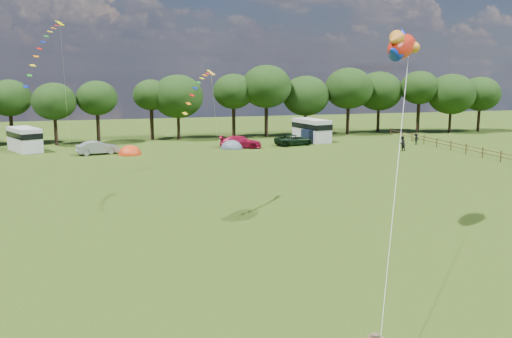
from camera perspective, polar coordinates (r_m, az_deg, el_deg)
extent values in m
plane|color=black|center=(27.04, 4.53, -11.28)|extent=(180.00, 180.00, 0.00)
cylinder|color=black|center=(81.19, -23.24, 3.69)|extent=(0.47, 0.47, 3.90)
ellipsoid|color=black|center=(80.90, -23.44, 6.53)|extent=(5.58, 5.58, 4.74)
cylinder|color=black|center=(77.58, -19.38, 3.55)|extent=(0.44, 0.44, 3.56)
ellipsoid|color=black|center=(77.28, -19.55, 6.39)|extent=(5.56, 5.56, 4.73)
cylinder|color=black|center=(78.31, -15.50, 3.95)|extent=(0.47, 0.47, 3.95)
ellipsoid|color=black|center=(78.01, -15.63, 6.85)|extent=(5.33, 5.33, 4.53)
cylinder|color=black|center=(80.35, -10.37, 4.44)|extent=(0.50, 0.50, 4.33)
ellipsoid|color=black|center=(80.07, -10.46, 7.30)|extent=(4.95, 4.95, 4.21)
cylinder|color=black|center=(80.33, -7.75, 4.14)|extent=(0.43, 0.43, 3.31)
ellipsoid|color=black|center=(80.01, -7.82, 7.20)|extent=(7.03, 7.03, 5.98)
cylinder|color=black|center=(81.90, -2.24, 4.71)|extent=(0.50, 0.50, 4.36)
ellipsoid|color=black|center=(81.61, -2.26, 7.77)|extent=(5.84, 5.84, 4.97)
cylinder|color=black|center=(82.20, 1.03, 4.80)|extent=(0.51, 0.51, 4.55)
ellipsoid|color=black|center=(81.89, 1.04, 8.25)|extent=(7.15, 7.15, 6.08)
cylinder|color=black|center=(84.87, 4.96, 4.47)|extent=(0.42, 0.42, 3.21)
ellipsoid|color=black|center=(84.57, 5.00, 7.30)|extent=(6.90, 6.90, 5.86)
cylinder|color=black|center=(86.66, 9.17, 4.82)|extent=(0.48, 0.48, 4.17)
ellipsoid|color=black|center=(86.37, 9.25, 7.97)|extent=(7.16, 7.16, 6.09)
cylinder|color=black|center=(91.01, 12.11, 4.81)|extent=(0.45, 0.45, 3.66)
ellipsoid|color=black|center=(90.72, 12.22, 7.62)|extent=(7.05, 7.05, 5.99)
cylinder|color=black|center=(91.42, 15.90, 4.98)|extent=(0.52, 0.52, 4.65)
ellipsoid|color=black|center=(91.16, 16.03, 7.83)|extent=(5.96, 5.96, 5.06)
cylinder|color=black|center=(92.91, 18.81, 4.45)|extent=(0.42, 0.42, 3.19)
ellipsoid|color=black|center=(92.62, 18.96, 7.10)|extent=(7.23, 7.23, 6.14)
cylinder|color=black|center=(96.32, 21.36, 4.58)|extent=(0.44, 0.44, 3.52)
ellipsoid|color=black|center=(96.06, 21.52, 7.01)|extent=(6.22, 6.22, 5.28)
cylinder|color=#472D19|center=(65.58, 23.28, 1.16)|extent=(0.12, 0.12, 1.20)
cylinder|color=#472D19|center=(64.38, 24.12, 1.26)|extent=(0.08, 3.00, 0.08)
cylinder|color=#472D19|center=(64.44, 24.10, 0.91)|extent=(0.08, 3.00, 0.08)
cylinder|color=#472D19|center=(67.93, 21.72, 1.55)|extent=(0.12, 0.12, 1.20)
cylinder|color=#472D19|center=(66.70, 22.51, 1.65)|extent=(0.08, 3.00, 0.08)
cylinder|color=#472D19|center=(66.76, 22.48, 1.31)|extent=(0.08, 3.00, 0.08)
cylinder|color=#472D19|center=(70.32, 20.27, 1.91)|extent=(0.12, 0.12, 1.20)
cylinder|color=#472D19|center=(69.08, 21.00, 2.02)|extent=(0.08, 3.00, 0.08)
cylinder|color=#472D19|center=(69.13, 20.98, 1.69)|extent=(0.08, 3.00, 0.08)
cylinder|color=#472D19|center=(72.76, 18.91, 2.24)|extent=(0.12, 0.12, 1.20)
cylinder|color=#472D19|center=(71.49, 19.59, 2.35)|extent=(0.08, 3.00, 0.08)
cylinder|color=#472D19|center=(71.55, 19.57, 2.04)|extent=(0.08, 3.00, 0.08)
cylinder|color=#472D19|center=(75.24, 17.64, 2.55)|extent=(0.12, 0.12, 1.20)
cylinder|color=#472D19|center=(73.96, 18.28, 2.67)|extent=(0.08, 3.00, 0.08)
cylinder|color=#472D19|center=(74.01, 18.26, 2.36)|extent=(0.08, 3.00, 0.08)
cylinder|color=#472D19|center=(77.76, 16.45, 2.84)|extent=(0.12, 0.12, 1.20)
cylinder|color=#472D19|center=(76.46, 17.05, 2.96)|extent=(0.08, 3.00, 0.08)
cylinder|color=#472D19|center=(76.50, 17.03, 2.66)|extent=(0.08, 3.00, 0.08)
cylinder|color=#472D19|center=(80.31, 15.33, 3.11)|extent=(0.12, 0.12, 1.20)
cylinder|color=#472D19|center=(78.99, 15.89, 3.23)|extent=(0.08, 3.00, 0.08)
cylinder|color=#472D19|center=(79.04, 15.88, 2.95)|extent=(0.08, 3.00, 0.08)
cylinder|color=#472D19|center=(82.89, 14.29, 3.37)|extent=(0.12, 0.12, 1.20)
cylinder|color=#472D19|center=(81.56, 14.81, 3.49)|extent=(0.08, 3.00, 0.08)
cylinder|color=#472D19|center=(81.60, 14.80, 3.21)|extent=(0.08, 3.00, 0.08)
cylinder|color=#472D19|center=(85.50, 13.30, 3.61)|extent=(0.12, 0.12, 1.20)
cylinder|color=#472D19|center=(84.15, 13.80, 3.73)|extent=(0.08, 3.00, 0.08)
cylinder|color=#472D19|center=(84.20, 13.79, 3.46)|extent=(0.08, 3.00, 0.08)
imported|color=gray|center=(68.14, -15.57, 2.07)|extent=(4.64, 2.54, 1.55)
imported|color=#A71134|center=(71.03, -1.56, 2.73)|extent=(5.43, 3.61, 1.51)
imported|color=black|center=(73.56, 3.81, 2.92)|extent=(5.45, 3.22, 1.39)
cube|color=silver|center=(73.49, -22.13, 2.75)|extent=(4.54, 6.15, 2.83)
cube|color=black|center=(73.42, -22.16, 3.20)|extent=(4.64, 6.27, 0.67)
cylinder|color=black|center=(71.93, -21.64, 1.83)|extent=(0.85, 0.60, 0.80)
cylinder|color=black|center=(75.30, -22.50, 2.11)|extent=(0.85, 0.60, 0.80)
cube|color=silver|center=(77.84, 5.58, 3.88)|extent=(3.81, 6.41, 3.00)
cube|color=black|center=(77.78, 5.59, 4.33)|extent=(3.89, 6.54, 0.71)
cylinder|color=black|center=(76.41, 6.35, 2.94)|extent=(0.89, 0.49, 0.84)
cylinder|color=black|center=(79.53, 4.82, 3.24)|extent=(0.89, 0.49, 0.84)
ellipsoid|color=red|center=(67.16, -12.48, 1.43)|extent=(2.58, 2.96, 2.12)
cylinder|color=red|center=(67.15, -12.48, 1.45)|extent=(2.71, 2.71, 0.08)
ellipsoid|color=#495763|center=(70.75, -2.44, 2.09)|extent=(2.82, 3.24, 2.20)
cylinder|color=#495763|center=(70.75, -2.44, 2.11)|extent=(2.96, 2.96, 0.08)
cube|color=black|center=(76.61, 5.83, 3.31)|extent=(3.10, 2.66, 1.74)
ellipsoid|color=red|center=(35.33, 14.37, 11.79)|extent=(3.57, 3.52, 2.11)
ellipsoid|color=#FFDD00|center=(35.32, 14.36, 11.52)|extent=(2.22, 2.19, 1.15)
cone|color=orange|center=(33.82, 13.61, 12.47)|extent=(1.57, 1.56, 1.11)
cone|color=#0824B1|center=(33.80, 13.56, 11.36)|extent=(1.57, 1.56, 1.11)
cone|color=#0824B1|center=(35.46, 14.47, 12.88)|extent=(1.21, 1.21, 0.94)
sphere|color=white|center=(36.65, 14.37, 12.03)|extent=(0.35, 0.35, 0.35)
sphere|color=black|center=(36.75, 14.33, 12.02)|extent=(0.18, 0.18, 0.18)
cube|color=#DED400|center=(56.09, -19.00, 13.61)|extent=(0.84, 0.88, 0.42)
cube|color=red|center=(55.60, -19.31, 13.39)|extent=(0.52, 0.67, 0.12)
cube|color=orange|center=(55.11, -19.61, 13.13)|extent=(0.52, 0.67, 0.13)
cube|color=yellow|center=(54.61, -19.92, 12.78)|extent=(0.51, 0.67, 0.14)
cube|color=#198C1E|center=(54.12, -20.23, 12.35)|extent=(0.51, 0.66, 0.15)
cube|color=#0C1EB2|center=(53.62, -20.53, 11.81)|extent=(0.50, 0.66, 0.16)
cube|color=red|center=(53.13, -20.83, 11.18)|extent=(0.50, 0.66, 0.17)
cube|color=orange|center=(52.65, -21.14, 10.46)|extent=(0.49, 0.65, 0.18)
cube|color=yellow|center=(52.18, -21.44, 9.63)|extent=(0.49, 0.65, 0.19)
cube|color=#198C1E|center=(51.72, -21.74, 8.69)|extent=(0.48, 0.65, 0.20)
cube|color=#0C1EB2|center=(51.27, -22.03, 7.66)|extent=(0.47, 0.64, 0.21)
cube|color=yellow|center=(41.21, -4.53, 9.60)|extent=(0.77, 0.81, 0.39)
cube|color=red|center=(40.62, -4.83, 9.49)|extent=(0.48, 0.61, 0.11)
cube|color=orange|center=(40.04, -5.13, 9.31)|extent=(0.48, 0.61, 0.12)
cube|color=yellow|center=(39.45, -5.44, 9.02)|extent=(0.48, 0.61, 0.13)
cube|color=#198C1E|center=(38.88, -5.76, 8.60)|extent=(0.48, 0.61, 0.14)
cube|color=#0C1EB2|center=(38.30, -6.09, 8.04)|extent=(0.47, 0.60, 0.15)
cube|color=red|center=(37.74, -6.42, 7.35)|extent=(0.47, 0.60, 0.16)
cube|color=orange|center=(37.19, -6.76, 6.51)|extent=(0.46, 0.60, 0.17)
cube|color=yellow|center=(36.65, -7.10, 5.53)|extent=(0.46, 0.59, 0.17)
imported|color=black|center=(70.60, 14.40, 2.48)|extent=(0.98, 0.76, 1.78)
imported|color=black|center=(77.01, 15.70, 2.92)|extent=(1.04, 0.66, 1.49)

